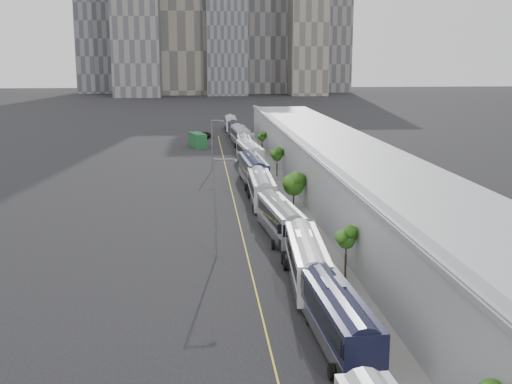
{
  "coord_description": "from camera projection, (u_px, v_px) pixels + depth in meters",
  "views": [
    {
      "loc": [
        -5.59,
        -15.46,
        17.77
      ],
      "look_at": [
        0.55,
        55.37,
        3.0
      ],
      "focal_mm": 45.0,
      "sensor_mm": 36.0,
      "label": 1
    }
  ],
  "objects": [
    {
      "name": "shipping_container",
      "position": [
        198.0,
        140.0,
        131.5
      ],
      "size": [
        3.86,
        6.72,
        2.91
      ],
      "primitive_type": "cube",
      "rotation": [
        0.0,
        0.0,
        0.27
      ],
      "color": "#174C24",
      "rests_on": "ground"
    },
    {
      "name": "street_lamp_far",
      "position": [
        213.0,
        141.0,
        103.98
      ],
      "size": [
        2.04,
        0.22,
        8.16
      ],
      "color": "#59595E",
      "rests_on": "ground"
    },
    {
      "name": "lane_line",
      "position": [
        238.0,
        219.0,
        72.68
      ],
      "size": [
        0.12,
        160.0,
        0.02
      ],
      "primitive_type": "cube",
      "color": "gold",
      "rests_on": "ground"
    },
    {
      "name": "bus_4",
      "position": [
        261.0,
        191.0,
        79.96
      ],
      "size": [
        2.92,
        13.13,
        3.83
      ],
      "rotation": [
        0.0,
        0.0,
        -0.02
      ],
      "color": "#ABAFB5",
      "rests_on": "ground"
    },
    {
      "name": "bus_10",
      "position": [
        231.0,
        125.0,
        161.79
      ],
      "size": [
        2.8,
        12.56,
        3.66
      ],
      "rotation": [
        0.0,
        0.0,
        -0.02
      ],
      "color": "silver",
      "rests_on": "ground"
    },
    {
      "name": "street_lamp_near",
      "position": [
        217.0,
        201.0,
        57.45
      ],
      "size": [
        2.04,
        0.22,
        9.14
      ],
      "color": "#59595E",
      "rests_on": "ground"
    },
    {
      "name": "bus_5",
      "position": [
        253.0,
        172.0,
        92.76
      ],
      "size": [
        3.44,
        14.08,
        4.08
      ],
      "rotation": [
        0.0,
        0.0,
        0.04
      ],
      "color": "#161B32",
      "rests_on": "ground"
    },
    {
      "name": "bus_1",
      "position": [
        337.0,
        321.0,
        40.45
      ],
      "size": [
        3.09,
        12.64,
        3.66
      ],
      "rotation": [
        0.0,
        0.0,
        0.04
      ],
      "color": "black",
      "rests_on": "ground"
    },
    {
      "name": "bus_2",
      "position": [
        307.0,
        264.0,
        51.63
      ],
      "size": [
        3.42,
        13.0,
        3.76
      ],
      "rotation": [
        0.0,
        0.0,
        -0.06
      ],
      "color": "white",
      "rests_on": "ground"
    },
    {
      "name": "bus_9",
      "position": [
        236.0,
        131.0,
        146.94
      ],
      "size": [
        3.04,
        12.44,
        3.61
      ],
      "rotation": [
        0.0,
        0.0,
        0.04
      ],
      "color": "black",
      "rests_on": "ground"
    },
    {
      "name": "bus_3",
      "position": [
        280.0,
        222.0,
        65.23
      ],
      "size": [
        3.66,
        12.62,
        3.64
      ],
      "rotation": [
        0.0,
        0.0,
        0.09
      ],
      "color": "slate",
      "rests_on": "ground"
    },
    {
      "name": "bus_8",
      "position": [
        240.0,
        137.0,
        134.82
      ],
      "size": [
        3.39,
        13.64,
        3.95
      ],
      "rotation": [
        0.0,
        0.0,
        0.05
      ],
      "color": "#B2B3BD",
      "rests_on": "ground"
    },
    {
      "name": "tree_2",
      "position": [
        294.0,
        182.0,
        77.4
      ],
      "size": [
        2.55,
        2.55,
        4.47
      ],
      "color": "black",
      "rests_on": "ground"
    },
    {
      "name": "bus_6",
      "position": [
        250.0,
        156.0,
        108.24
      ],
      "size": [
        3.75,
        13.82,
        3.99
      ],
      "rotation": [
        0.0,
        0.0,
        0.07
      ],
      "color": "silver",
      "rests_on": "ground"
    },
    {
      "name": "depot",
      "position": [
        365.0,
        186.0,
        73.2
      ],
      "size": [
        12.45,
        160.4,
        7.2
      ],
      "color": "gray",
      "rests_on": "ground"
    },
    {
      "name": "tree_4",
      "position": [
        262.0,
        137.0,
        122.84
      ],
      "size": [
        1.31,
        1.31,
        3.79
      ],
      "color": "black",
      "rests_on": "ground"
    },
    {
      "name": "tree_3",
      "position": [
        277.0,
        155.0,
        97.88
      ],
      "size": [
        1.62,
        1.62,
        4.32
      ],
      "color": "black",
      "rests_on": "ground"
    },
    {
      "name": "sidewalk",
      "position": [
        330.0,
        216.0,
        73.56
      ],
      "size": [
        10.0,
        170.0,
        0.12
      ],
      "primitive_type": "cube",
      "color": "gray",
      "rests_on": "ground"
    },
    {
      "name": "bus_7",
      "position": [
        244.0,
        147.0,
        120.7
      ],
      "size": [
        2.75,
        12.14,
        3.53
      ],
      "rotation": [
        0.0,
        0.0,
        -0.02
      ],
      "color": "gray",
      "rests_on": "ground"
    },
    {
      "name": "tree_1",
      "position": [
        346.0,
        238.0,
        52.12
      ],
      "size": [
        1.44,
        1.44,
        4.26
      ],
      "color": "black",
      "rests_on": "ground"
    },
    {
      "name": "suv",
      "position": [
        204.0,
        135.0,
        146.17
      ],
      "size": [
        3.13,
        5.34,
        1.4
      ],
      "primitive_type": "imported",
      "rotation": [
        0.0,
        0.0,
        -0.17
      ],
      "color": "black",
      "rests_on": "ground"
    }
  ]
}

